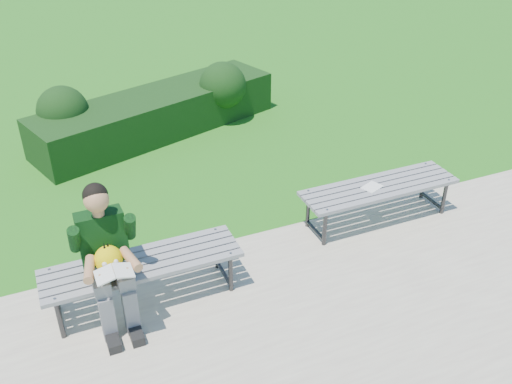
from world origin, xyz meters
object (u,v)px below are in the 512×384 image
at_px(bench_right, 379,190).
at_px(seated_boy, 107,254).
at_px(paper_sheet, 372,187).
at_px(hedge, 155,110).
at_px(bench_left, 142,266).

relative_size(bench_right, seated_boy, 1.37).
distance_m(bench_right, paper_sheet, 0.12).
distance_m(hedge, bench_left, 3.74).
bearing_deg(hedge, bench_right, -62.89).
distance_m(hedge, seated_boy, 3.94).
bearing_deg(seated_boy, bench_right, 7.27).
xyz_separation_m(bench_left, bench_right, (2.74, 0.29, 0.00)).
distance_m(bench_right, seated_boy, 3.08).
bearing_deg(hedge, paper_sheet, -64.29).
relative_size(hedge, paper_sheet, 14.49).
distance_m(bench_left, bench_right, 2.75).
distance_m(hedge, paper_sheet, 3.66).
relative_size(bench_left, seated_boy, 1.37).
bearing_deg(seated_boy, bench_left, 17.46).
relative_size(bench_left, paper_sheet, 6.83).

